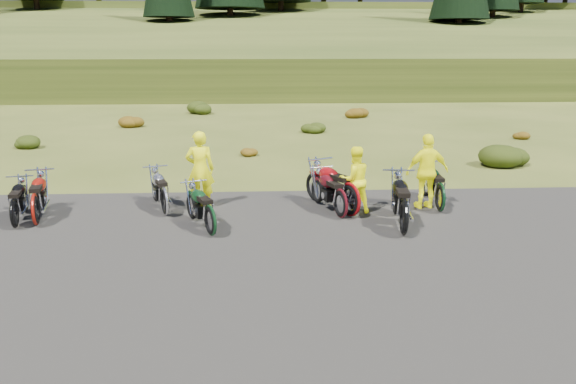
{
  "coord_description": "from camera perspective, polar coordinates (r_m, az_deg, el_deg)",
  "views": [
    {
      "loc": [
        0.04,
        -10.98,
        3.99
      ],
      "look_at": [
        0.65,
        0.55,
        0.92
      ],
      "focal_mm": 35.0,
      "sensor_mm": 36.0,
      "label": 1
    }
  ],
  "objects": [
    {
      "name": "shrub_6",
      "position": [
        31.45,
        6.89,
        8.21
      ],
      "size": [
        1.3,
        1.3,
        0.77
      ],
      "primitive_type": "ellipsoid",
      "color": "brown",
      "rests_on": "ground"
    },
    {
      "name": "person_right_b",
      "position": [
        14.14,
        13.94,
        1.93
      ],
      "size": [
        1.14,
        0.6,
        1.85
      ],
      "primitive_type": "imported",
      "rotation": [
        0.0,
        0.0,
        3.29
      ],
      "color": "#FDFC0D",
      "rests_on": "ground"
    },
    {
      "name": "gravel_pad",
      "position": [
        9.82,
        -3.02,
        -9.08
      ],
      "size": [
        20.0,
        12.0,
        0.04
      ],
      "primitive_type": "cube",
      "color": "black",
      "rests_on": "ground"
    },
    {
      "name": "shrub_7",
      "position": [
        20.19,
        21.24,
        3.82
      ],
      "size": [
        1.56,
        1.56,
        0.92
      ],
      "primitive_type": "ellipsoid",
      "color": "#20320C",
      "rests_on": "ground"
    },
    {
      "name": "shrub_3",
      "position": [
        33.23,
        -8.87,
        8.63
      ],
      "size": [
        1.56,
        1.56,
        0.92
      ],
      "primitive_type": "ellipsoid",
      "color": "#20320C",
      "rests_on": "ground"
    },
    {
      "name": "shrub_8",
      "position": [
        26.18,
        22.36,
        5.52
      ],
      "size": [
        0.77,
        0.77,
        0.45
      ],
      "primitive_type": "ellipsoid",
      "color": "brown",
      "rests_on": "ground"
    },
    {
      "name": "motorcycle_4",
      "position": [
        13.22,
        5.32,
        -2.72
      ],
      "size": [
        1.23,
        2.06,
        1.02
      ],
      "primitive_type": null,
      "rotation": [
        0.0,
        0.0,
        1.89
      ],
      "color": "#4A0C12",
      "rests_on": "ground"
    },
    {
      "name": "shrub_1",
      "position": [
        24.36,
        -25.11,
        4.79
      ],
      "size": [
        1.03,
        1.03,
        0.61
      ],
      "primitive_type": "ellipsoid",
      "color": "#20320C",
      "rests_on": "ground"
    },
    {
      "name": "motorcycle_1",
      "position": [
        13.85,
        -24.11,
        -3.18
      ],
      "size": [
        1.1,
        2.15,
        1.07
      ],
      "primitive_type": null,
      "rotation": [
        0.0,
        0.0,
        1.79
      ],
      "color": "maroon",
      "rests_on": "ground"
    },
    {
      "name": "motorcycle_7",
      "position": [
        14.13,
        15.12,
        -2.03
      ],
      "size": [
        0.74,
        2.04,
        1.05
      ],
      "primitive_type": null,
      "rotation": [
        0.0,
        0.0,
        1.54
      ],
      "color": "black",
      "rests_on": "ground"
    },
    {
      "name": "motorcycle_6",
      "position": [
        13.38,
        6.24,
        -2.53
      ],
      "size": [
        1.72,
        2.37,
        1.19
      ],
      "primitive_type": null,
      "rotation": [
        0.0,
        0.0,
        2.05
      ],
      "color": "maroon",
      "rests_on": "ground"
    },
    {
      "name": "shrub_2",
      "position": [
        28.5,
        -15.76,
        7.07
      ],
      "size": [
        1.3,
        1.3,
        0.77
      ],
      "primitive_type": "ellipsoid",
      "color": "brown",
      "rests_on": "ground"
    },
    {
      "name": "hill_plateau",
      "position": [
        121.04,
        -3.12,
        12.98
      ],
      "size": [
        300.0,
        90.0,
        9.17
      ],
      "primitive_type": "cube",
      "color": "#2C3D14",
      "rests_on": "ground"
    },
    {
      "name": "person_right_a",
      "position": [
        13.46,
        6.75,
        1.11
      ],
      "size": [
        0.9,
        0.77,
        1.61
      ],
      "primitive_type": "imported",
      "rotation": [
        0.0,
        0.0,
        3.36
      ],
      "color": "#FDFC0D",
      "rests_on": "ground"
    },
    {
      "name": "person_middle",
      "position": [
        13.98,
        -8.92,
        2.18
      ],
      "size": [
        0.73,
        0.52,
        1.91
      ],
      "primitive_type": "imported",
      "rotation": [
        0.0,
        0.0,
        3.23
      ],
      "color": "#FDFC0D",
      "rests_on": "ground"
    },
    {
      "name": "motorcycle_3",
      "position": [
        13.67,
        -12.31,
        -2.42
      ],
      "size": [
        1.25,
        2.03,
        1.01
      ],
      "primitive_type": null,
      "rotation": [
        0.0,
        0.0,
        1.92
      ],
      "color": "silver",
      "rests_on": "ground"
    },
    {
      "name": "shrub_5",
      "position": [
        25.86,
        2.49,
        6.69
      ],
      "size": [
        1.03,
        1.03,
        0.61
      ],
      "primitive_type": "ellipsoid",
      "color": "#20320C",
      "rests_on": "ground"
    },
    {
      "name": "hill_slope",
      "position": [
        61.11,
        -3.11,
        11.13
      ],
      "size": [
        300.0,
        45.97,
        9.37
      ],
      "primitive_type": null,
      "rotation": [
        0.14,
        0.0,
        0.0
      ],
      "color": "#2C3D14",
      "rests_on": "ground"
    },
    {
      "name": "motorcycle_5",
      "position": [
        12.26,
        11.61,
        -4.4
      ],
      "size": [
        1.02,
        2.32,
        1.18
      ],
      "primitive_type": null,
      "rotation": [
        0.0,
        0.0,
        1.45
      ],
      "color": "black",
      "rests_on": "ground"
    },
    {
      "name": "ground",
      "position": [
        11.68,
        -3.04,
        -5.09
      ],
      "size": [
        300.0,
        300.0,
        0.0
      ],
      "primitive_type": "plane",
      "color": "#414C19",
      "rests_on": "ground"
    },
    {
      "name": "shrub_4",
      "position": [
        20.53,
        -4.21,
        4.3
      ],
      "size": [
        0.77,
        0.77,
        0.45
      ],
      "primitive_type": "ellipsoid",
      "color": "brown",
      "rests_on": "ground"
    },
    {
      "name": "motorcycle_2",
      "position": [
        12.09,
        -7.84,
        -4.51
      ],
      "size": [
        1.35,
        1.99,
        0.99
      ],
      "primitive_type": null,
      "rotation": [
        0.0,
        0.0,
        1.99
      ],
      "color": "black",
      "rests_on": "ground"
    },
    {
      "name": "motorcycle_0",
      "position": [
        13.85,
        -25.89,
        -3.39
      ],
      "size": [
        0.99,
        1.94,
        0.97
      ],
      "primitive_type": null,
      "rotation": [
        0.0,
        0.0,
        1.78
      ],
      "color": "black",
      "rests_on": "ground"
    }
  ]
}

